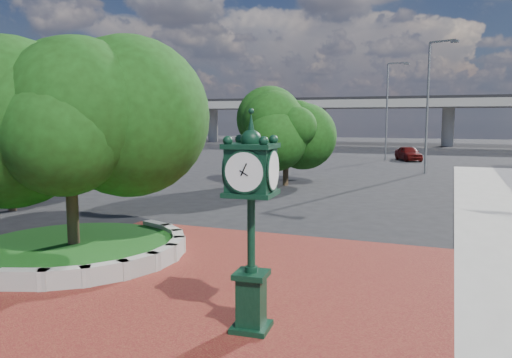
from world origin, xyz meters
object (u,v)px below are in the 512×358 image
object	(u,v)px
parked_car	(408,153)
street_lamp_near	(431,97)
street_lamp_far	(389,104)
post_clock	(251,214)

from	to	relation	value
parked_car	street_lamp_near	world-z (taller)	street_lamp_near
street_lamp_far	street_lamp_near	bearing A→B (deg)	-69.10
street_lamp_near	street_lamp_far	distance (m)	12.37
parked_car	street_lamp_near	bearing A→B (deg)	-102.97
parked_car	street_lamp_far	world-z (taller)	street_lamp_far
post_clock	parked_car	xyz separation A→B (m)	(-0.53, 43.67, -1.66)
post_clock	street_lamp_near	size ratio (longest dim) A/B	0.44
post_clock	parked_car	size ratio (longest dim) A/B	1.01
post_clock	street_lamp_near	distance (m)	31.89
street_lamp_near	parked_car	bearing A→B (deg)	101.41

